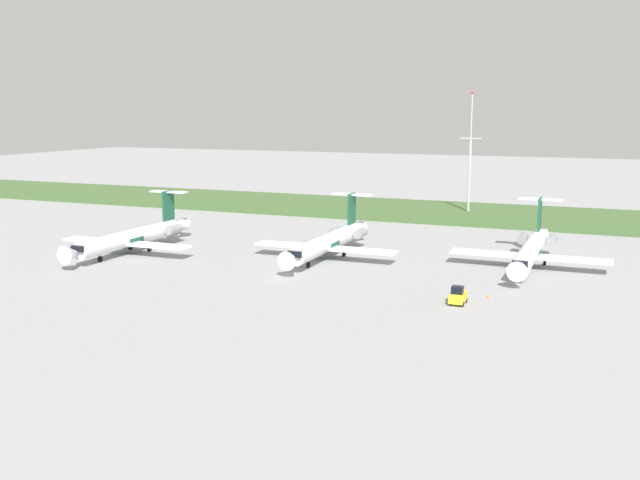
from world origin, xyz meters
The scene contains 8 objects.
ground_plane centered at (0.00, 30.00, 0.00)m, with size 500.00×500.00×0.00m, color #939399.
grass_berm centered at (0.00, 62.16, 1.22)m, with size 320.00×20.00×2.44m, color #426033.
regional_jet_nearest centered at (-30.15, 5.63, 2.54)m, with size 22.81×31.00×9.00m.
regional_jet_second centered at (0.80, 14.07, 2.54)m, with size 22.81×31.00×9.00m.
regional_jet_third centered at (30.83, 19.42, 2.54)m, with size 22.81×31.00×9.00m.
antenna_mast centered at (14.22, 57.32, 10.91)m, with size 4.40×0.50×26.41m.
baggage_tug centered at (25.27, -5.51, 1.00)m, with size 1.72×3.20×2.30m.
safety_cone_front_marker centered at (28.16, -1.16, 0.28)m, with size 0.44×0.44×0.55m, color orange.
Camera 1 is at (41.68, -88.18, 22.80)m, focal length 40.20 mm.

